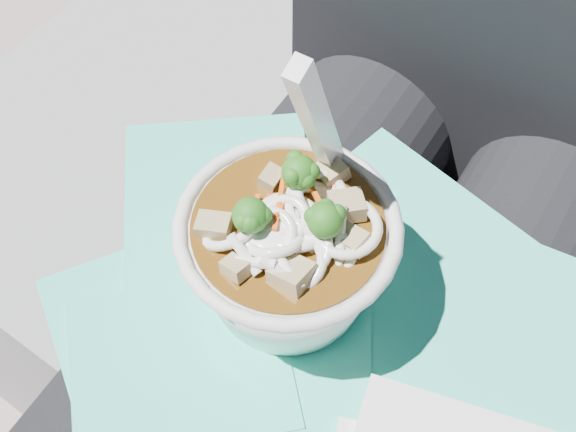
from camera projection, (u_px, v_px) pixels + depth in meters
The scene contains 5 objects.
stone_ledge at pixel (382, 371), 0.90m from camera, with size 1.00×0.50×0.44m, color slate.
lap at pixel (326, 374), 0.59m from camera, with size 0.32×0.48×0.15m.
person_body at pixel (388, 262), 0.61m from camera, with size 0.34×0.94×0.98m.
plastic_bag at pixel (297, 318), 0.52m from camera, with size 0.39×0.33×0.01m.
udon_bowl at pixel (289, 248), 0.48m from camera, with size 0.14×0.14×0.19m.
Camera 1 is at (0.10, -0.21, 1.06)m, focal length 50.00 mm.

